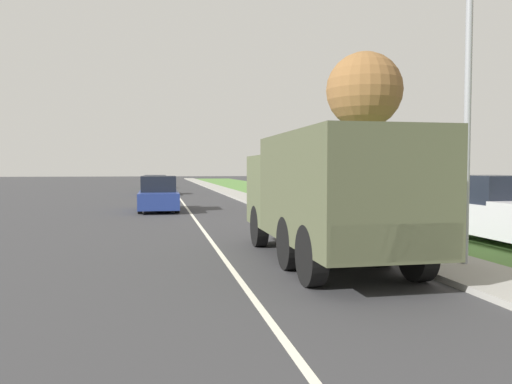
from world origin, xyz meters
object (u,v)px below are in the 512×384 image
object	(u,v)px
military_truck	(328,192)
lamp_post	(461,27)
car_nearest_ahead	(159,195)
car_second_ahead	(155,186)
car_third_ahead	(153,182)

from	to	relation	value
military_truck	lamp_post	bearing A→B (deg)	-27.51
car_nearest_ahead	lamp_post	bearing A→B (deg)	-69.00
military_truck	car_nearest_ahead	world-z (taller)	military_truck
military_truck	car_second_ahead	world-z (taller)	military_truck
car_second_ahead	lamp_post	xyz separation A→B (m)	(6.26, -31.11, 4.25)
military_truck	lamp_post	size ratio (longest dim) A/B	0.84
military_truck	car_nearest_ahead	xyz separation A→B (m)	(-3.65, 14.46, -0.82)
military_truck	car_third_ahead	distance (m)	42.22
car_second_ahead	car_third_ahead	size ratio (longest dim) A/B	1.16
car_nearest_ahead	car_second_ahead	bearing A→B (deg)	90.86
military_truck	car_third_ahead	world-z (taller)	military_truck
car_second_ahead	lamp_post	world-z (taller)	lamp_post
car_nearest_ahead	car_second_ahead	distance (m)	15.42
military_truck	car_third_ahead	bearing A→B (deg)	95.71
car_third_ahead	car_second_ahead	bearing A→B (deg)	-88.49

